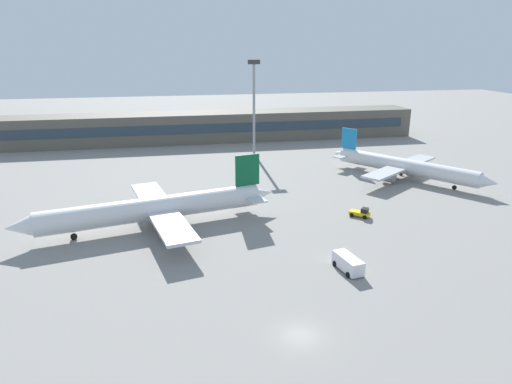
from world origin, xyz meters
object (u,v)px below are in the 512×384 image
object	(u,v)px
baggage_tug_yellow	(361,213)
service_van_white	(348,263)
airplane_mid	(406,166)
floodlight_tower_west	(254,101)
airplane_near	(153,209)

from	to	relation	value
baggage_tug_yellow	service_van_white	world-z (taller)	service_van_white
airplane_mid	baggage_tug_yellow	world-z (taller)	airplane_mid
baggage_tug_yellow	floodlight_tower_west	distance (m)	54.01
airplane_near	service_van_white	bearing A→B (deg)	-38.31
baggage_tug_yellow	service_van_white	distance (m)	21.09
airplane_near	service_van_white	xyz separation A→B (m)	(26.27, -20.75, -2.23)
airplane_near	airplane_mid	world-z (taller)	airplane_near
baggage_tug_yellow	floodlight_tower_west	bearing A→B (deg)	100.58
airplane_mid	airplane_near	bearing A→B (deg)	-161.99
service_van_white	baggage_tug_yellow	bearing A→B (deg)	61.59
service_van_white	floodlight_tower_west	size ratio (longest dim) A/B	0.21
airplane_near	baggage_tug_yellow	world-z (taller)	airplane_near
floodlight_tower_west	baggage_tug_yellow	bearing A→B (deg)	-79.42
airplane_near	service_van_white	size ratio (longest dim) A/B	8.01
airplane_mid	service_van_white	size ratio (longest dim) A/B	6.22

